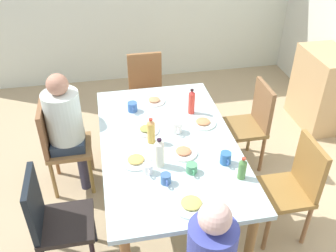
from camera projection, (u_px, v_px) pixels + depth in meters
ground_plane at (168, 204)px, 3.45m from camera, size 6.23×6.23×0.00m
dining_table at (168, 148)px, 3.08m from camera, size 1.83×1.09×0.73m
chair_0 at (59, 142)px, 3.39m from camera, size 0.40×0.40×0.90m
person_0 at (66, 123)px, 3.28m from camera, size 0.32×0.32×1.19m
chair_1 at (146, 89)px, 4.20m from camera, size 0.40×0.40×0.90m
chair_2 at (293, 184)px, 2.94m from camera, size 0.40×0.40×0.90m
chair_4 at (53, 219)px, 2.65m from camera, size 0.40×0.40×0.90m
chair_5 at (251, 121)px, 3.67m from camera, size 0.40×0.40×0.90m
plate_0 at (147, 130)px, 3.14m from camera, size 0.21×0.21×0.04m
plate_1 at (136, 161)px, 2.81m from camera, size 0.23×0.23×0.04m
plate_2 at (154, 101)px, 3.53m from camera, size 0.20×0.20×0.04m
plate_3 at (203, 123)px, 3.23m from camera, size 0.22×0.22×0.04m
plate_4 at (183, 152)px, 2.90m from camera, size 0.22×0.22×0.04m
plate_5 at (191, 204)px, 2.45m from camera, size 0.25×0.25×0.04m
cup_0 at (133, 107)px, 3.39m from camera, size 0.12×0.09×0.09m
cup_1 at (177, 127)px, 3.11m from camera, size 0.12×0.09×0.10m
cup_2 at (166, 179)px, 2.61m from camera, size 0.11×0.07×0.08m
cup_3 at (226, 158)px, 2.78m from camera, size 0.12×0.08×0.10m
cup_4 at (192, 168)px, 2.71m from camera, size 0.12×0.08×0.07m
cup_5 at (148, 169)px, 2.70m from camera, size 0.11×0.07×0.08m
bottle_0 at (192, 102)px, 3.32m from camera, size 0.06×0.06×0.24m
bottle_1 at (151, 131)px, 2.97m from camera, size 0.06×0.06×0.23m
bottle_2 at (159, 153)px, 2.72m from camera, size 0.07×0.07×0.24m
bottle_3 at (242, 169)px, 2.63m from camera, size 0.06×0.06×0.18m
side_cabinet at (321, 89)px, 4.32m from camera, size 0.70×0.44×0.90m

